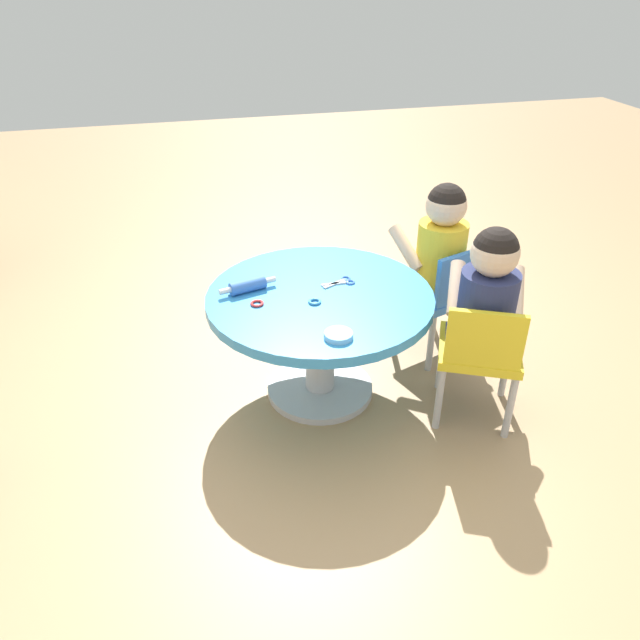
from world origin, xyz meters
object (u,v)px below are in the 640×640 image
object	(u,v)px
craft_table	(320,319)
craft_scissors	(342,282)
seated_child_left	(488,294)
child_chair_right	(442,293)
rolling_pin	(248,286)
seated_child_right	(441,242)
child_chair_left	(480,352)

from	to	relation	value
craft_table	craft_scissors	size ratio (longest dim) A/B	6.22
seated_child_left	craft_scissors	world-z (taller)	seated_child_left
seated_child_left	child_chair_right	distance (m)	0.49
rolling_pin	seated_child_right	bearing A→B (deg)	-82.27
craft_table	craft_scissors	xyz separation A→B (m)	(0.07, -0.11, 0.12)
child_chair_left	child_chair_right	size ratio (longest dim) A/B	1.00
craft_table	child_chair_left	size ratio (longest dim) A/B	1.63
craft_table	seated_child_right	xyz separation A→B (m)	(0.20, -0.58, 0.18)
craft_table	seated_child_right	distance (m)	0.64
child_chair_left	seated_child_right	xyz separation A→B (m)	(0.50, -0.04, 0.23)
seated_child_right	rolling_pin	size ratio (longest dim) A/B	2.24
child_chair_left	craft_table	bearing A→B (deg)	61.03
rolling_pin	craft_table	bearing A→B (deg)	-108.44
child_chair_right	seated_child_right	xyz separation A→B (m)	(0.04, 0.01, 0.23)
seated_child_right	craft_scissors	distance (m)	0.50
seated_child_left	child_chair_left	bearing A→B (deg)	154.25
child_chair_left	child_chair_right	bearing A→B (deg)	-6.75
child_chair_left	seated_child_left	bearing A→B (deg)	-25.75
craft_scissors	child_chair_left	bearing A→B (deg)	-130.32
craft_table	seated_child_right	world-z (taller)	seated_child_right
craft_table	seated_child_left	distance (m)	0.64
child_chair_left	craft_scissors	bearing A→B (deg)	49.68
child_chair_left	child_chair_right	distance (m)	0.47
craft_table	rolling_pin	size ratio (longest dim) A/B	3.83
craft_table	rolling_pin	xyz separation A→B (m)	(0.09, 0.26, 0.14)
craft_scissors	seated_child_left	bearing A→B (deg)	-126.36
seated_child_left	child_chair_right	bearing A→B (deg)	-5.02
seated_child_right	rolling_pin	xyz separation A→B (m)	(-0.11, 0.85, -0.04)
child_chair_left	seated_child_right	bearing A→B (deg)	-4.80
child_chair_left	child_chair_right	world-z (taller)	same
seated_child_right	craft_scissors	bearing A→B (deg)	105.80
craft_table	seated_child_right	bearing A→B (deg)	-70.83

